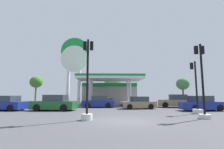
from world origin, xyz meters
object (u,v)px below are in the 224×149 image
object	(u,v)px
car_5	(202,104)
traffic_signal_2	(197,101)
car_0	(55,103)
car_2	(177,102)
car_3	(99,102)
traffic_signal_0	(87,91)
station_pole_sign	(74,62)
car_1	(138,103)
tree_0	(36,82)
tree_2	(183,84)
traffic_signal_1	(203,91)
car_4	(6,104)
tree_1	(113,85)

from	to	relation	value
car_5	traffic_signal_2	distance (m)	3.21
car_0	car_5	world-z (taller)	car_0
car_0	car_2	bearing A→B (deg)	15.75
car_3	traffic_signal_0	world-z (taller)	traffic_signal_0
station_pole_sign	traffic_signal_0	bearing A→B (deg)	-76.02
car_1	tree_0	world-z (taller)	tree_0
car_3	tree_2	world-z (taller)	tree_2
car_3	traffic_signal_1	xyz separation A→B (m)	(7.50, -10.54, 1.17)
car_4	car_5	size ratio (longest dim) A/B	1.03
tree_0	traffic_signal_0	bearing A→B (deg)	-61.86
car_3	station_pole_sign	bearing A→B (deg)	124.11
car_1	traffic_signal_0	xyz separation A→B (m)	(-4.85, -8.67, 1.16)
traffic_signal_1	tree_0	bearing A→B (deg)	129.36
car_0	traffic_signal_1	xyz separation A→B (m)	(11.81, -6.29, 1.12)
station_pole_sign	tree_0	bearing A→B (deg)	135.71
car_2	car_4	xyz separation A→B (m)	(-19.24, -3.86, -0.06)
car_1	car_2	bearing A→B (deg)	21.79
traffic_signal_2	car_3	bearing A→B (deg)	138.75
car_0	car_1	size ratio (longest dim) A/B	1.15
traffic_signal_1	traffic_signal_2	distance (m)	3.27
car_2	car_5	world-z (taller)	car_2
traffic_signal_0	traffic_signal_2	size ratio (longest dim) A/B	1.15
car_0	car_4	bearing A→B (deg)	178.11
traffic_signal_1	tree_1	world-z (taller)	tree_1
car_1	tree_0	distance (m)	28.33
station_pole_sign	traffic_signal_2	distance (m)	20.64
car_1	traffic_signal_1	world-z (taller)	traffic_signal_1
traffic_signal_1	tree_0	distance (m)	36.15
car_4	tree_1	bearing A→B (deg)	62.57
tree_0	car_5	bearing A→B (deg)	-40.79
car_0	tree_0	bearing A→B (deg)	117.13
traffic_signal_0	traffic_signal_2	bearing A→B (deg)	21.24
tree_1	car_2	bearing A→B (deg)	-68.06
station_pole_sign	tree_0	xyz separation A→B (m)	(-10.70, 10.43, -2.78)
station_pole_sign	car_3	xyz separation A→B (m)	(4.66, -6.89, -6.66)
car_0	traffic_signal_2	distance (m)	13.38
tree_1	traffic_signal_0	bearing A→B (deg)	-95.09
car_3	tree_0	size ratio (longest dim) A/B	0.72
car_1	car_2	distance (m)	5.72
tree_2	car_1	bearing A→B (deg)	-126.11
traffic_signal_2	tree_2	distance (m)	26.79
traffic_signal_0	traffic_signal_2	xyz separation A→B (m)	(8.85, 3.44, -0.75)
traffic_signal_0	car_3	bearing A→B (deg)	88.94
car_1	traffic_signal_0	bearing A→B (deg)	-119.22
tree_1	station_pole_sign	bearing A→B (deg)	-121.44
car_1	traffic_signal_2	xyz separation A→B (m)	(4.00, -5.23, 0.42)
car_1	traffic_signal_0	distance (m)	10.00
car_3	traffic_signal_1	bearing A→B (deg)	-54.58
car_0	car_3	world-z (taller)	car_0
car_3	tree_2	bearing A→B (deg)	42.19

